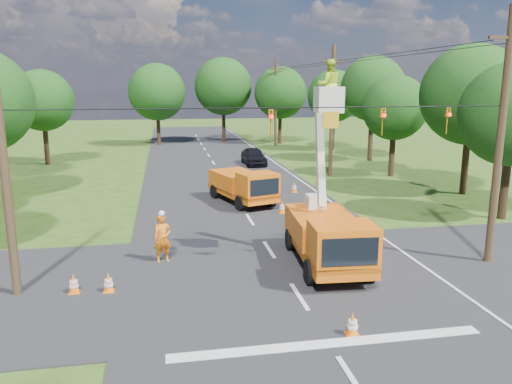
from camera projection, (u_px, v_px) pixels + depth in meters
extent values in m
plane|color=#2E4A16|center=(227.00, 184.00, 36.19)|extent=(140.00, 140.00, 0.00)
cube|color=black|center=(227.00, 184.00, 36.19)|extent=(12.00, 100.00, 0.06)
cube|color=black|center=(285.00, 276.00, 18.89)|extent=(56.00, 10.00, 0.07)
cube|color=silver|center=(329.00, 345.00, 13.89)|extent=(9.00, 0.45, 0.02)
cube|color=silver|center=(301.00, 181.00, 37.17)|extent=(0.12, 90.00, 0.02)
cube|color=orange|center=(326.00, 247.00, 19.92)|extent=(2.65, 6.30, 0.46)
cube|color=orange|center=(343.00, 245.00, 17.61)|extent=(2.37, 1.89, 1.54)
cube|color=black|center=(350.00, 252.00, 16.75)|extent=(1.95, 0.19, 0.98)
cube|color=orange|center=(322.00, 226.00, 20.59)|extent=(2.66, 3.95, 1.03)
cylinder|color=black|center=(310.00, 272.00, 17.96)|extent=(0.39, 0.97, 0.95)
cylinder|color=black|center=(368.00, 270.00, 18.21)|extent=(0.39, 0.97, 0.95)
cylinder|color=black|center=(290.00, 240.00, 21.75)|extent=(0.39, 0.97, 0.95)
cylinder|color=black|center=(339.00, 238.00, 22.00)|extent=(0.39, 0.97, 0.95)
cube|color=silver|center=(316.00, 201.00, 21.52)|extent=(0.82, 0.82, 0.57)
cube|color=silver|center=(320.00, 151.00, 20.49)|extent=(0.38, 1.39, 4.46)
cube|color=silver|center=(329.00, 100.00, 19.00)|extent=(1.04, 1.04, 0.98)
imported|color=#C6E526|center=(329.00, 85.00, 18.88)|extent=(0.95, 0.77, 1.85)
cube|color=orange|center=(242.00, 191.00, 30.46)|extent=(3.75, 6.11, 0.43)
cube|color=orange|center=(258.00, 185.00, 28.53)|extent=(2.50, 2.19, 1.43)
cube|color=black|center=(265.00, 187.00, 27.82)|extent=(1.75, 0.61, 0.91)
cube|color=orange|center=(236.00, 180.00, 30.99)|extent=(3.22, 4.05, 0.96)
cylinder|color=black|center=(240.00, 203.00, 28.49)|extent=(0.56, 0.93, 0.88)
cylinder|color=black|center=(271.00, 200.00, 29.41)|extent=(0.56, 0.93, 0.88)
cylinder|color=black|center=(215.00, 192.00, 31.62)|extent=(0.56, 0.93, 0.88)
cylinder|color=black|center=(243.00, 188.00, 32.54)|extent=(0.56, 0.93, 0.88)
imported|color=orange|center=(163.00, 238.00, 20.16)|extent=(0.83, 0.65, 2.02)
imported|color=black|center=(254.00, 156.00, 44.68)|extent=(1.91, 4.59, 1.55)
cone|color=orange|center=(353.00, 324.00, 14.32)|extent=(0.36, 0.36, 0.70)
cube|color=orange|center=(352.00, 334.00, 14.40)|extent=(0.38, 0.38, 0.04)
cylinder|color=white|center=(353.00, 322.00, 14.31)|extent=(0.26, 0.26, 0.09)
cylinder|color=white|center=(352.00, 326.00, 14.34)|extent=(0.31, 0.31, 0.09)
cone|color=orange|center=(310.00, 229.00, 23.74)|extent=(0.36, 0.36, 0.70)
cube|color=orange|center=(309.00, 235.00, 23.81)|extent=(0.38, 0.38, 0.04)
cylinder|color=white|center=(310.00, 227.00, 23.73)|extent=(0.26, 0.26, 0.09)
cylinder|color=white|center=(310.00, 230.00, 23.76)|extent=(0.31, 0.31, 0.09)
cone|color=orange|center=(282.00, 207.00, 27.95)|extent=(0.36, 0.36, 0.70)
cube|color=orange|center=(282.00, 213.00, 28.02)|extent=(0.38, 0.38, 0.04)
cylinder|color=white|center=(282.00, 206.00, 27.94)|extent=(0.26, 0.26, 0.09)
cylinder|color=white|center=(282.00, 208.00, 27.97)|extent=(0.31, 0.31, 0.09)
cone|color=orange|center=(109.00, 282.00, 17.33)|extent=(0.36, 0.36, 0.70)
cube|color=orange|center=(109.00, 291.00, 17.40)|extent=(0.38, 0.38, 0.04)
cylinder|color=white|center=(108.00, 280.00, 17.31)|extent=(0.26, 0.26, 0.09)
cylinder|color=white|center=(109.00, 284.00, 17.35)|extent=(0.31, 0.31, 0.09)
cone|color=orange|center=(74.00, 283.00, 17.22)|extent=(0.36, 0.36, 0.70)
cube|color=orange|center=(74.00, 292.00, 17.29)|extent=(0.38, 0.38, 0.04)
cylinder|color=white|center=(74.00, 282.00, 17.21)|extent=(0.26, 0.26, 0.09)
cylinder|color=white|center=(74.00, 286.00, 17.24)|extent=(0.31, 0.31, 0.09)
cone|color=orange|center=(294.00, 187.00, 33.33)|extent=(0.36, 0.36, 0.70)
cube|color=orange|center=(294.00, 192.00, 33.40)|extent=(0.38, 0.38, 0.04)
cylinder|color=white|center=(294.00, 186.00, 33.32)|extent=(0.26, 0.26, 0.09)
cylinder|color=white|center=(294.00, 188.00, 33.35)|extent=(0.31, 0.31, 0.09)
cylinder|color=#4C3823|center=(500.00, 140.00, 19.32)|extent=(0.30, 0.30, 10.00)
cube|color=#4C3823|center=(511.00, 38.00, 18.51)|extent=(1.80, 0.12, 0.12)
cylinder|color=#4C3823|center=(332.00, 112.00, 38.55)|extent=(0.30, 0.30, 10.00)
cube|color=#4C3823|center=(334.00, 61.00, 37.74)|extent=(1.80, 0.12, 0.12)
cylinder|color=#4C3823|center=(276.00, 103.00, 57.77)|extent=(0.30, 0.30, 10.00)
cube|color=#4C3823|center=(276.00, 69.00, 56.97)|extent=(1.80, 0.12, 0.12)
cylinder|color=#4C3823|center=(4.00, 166.00, 16.26)|extent=(0.30, 0.30, 9.00)
cylinder|color=black|center=(274.00, 108.00, 17.46)|extent=(18.00, 0.04, 0.04)
cube|color=gold|center=(331.00, 120.00, 17.93)|extent=(0.60, 0.05, 0.60)
imported|color=gold|center=(271.00, 124.00, 17.56)|extent=(0.16, 0.20, 1.00)
sphere|color=#FF0C0C|center=(272.00, 117.00, 17.39)|extent=(0.14, 0.14, 0.14)
imported|color=gold|center=(383.00, 122.00, 18.30)|extent=(0.16, 0.20, 1.00)
sphere|color=#FF0C0C|center=(384.00, 115.00, 18.13)|extent=(0.14, 0.14, 0.14)
imported|color=gold|center=(447.00, 121.00, 18.76)|extent=(0.16, 0.20, 1.00)
sphere|color=#FF0C0C|center=(450.00, 115.00, 18.59)|extent=(0.14, 0.14, 0.14)
cylinder|color=#382616|center=(46.00, 142.00, 44.69)|extent=(0.44, 0.44, 4.05)
sphere|color=#103D13|center=(42.00, 100.00, 43.91)|extent=(5.40, 5.40, 5.40)
cylinder|color=#382616|center=(505.00, 182.00, 26.61)|extent=(0.44, 0.44, 3.96)
sphere|color=#103D13|center=(512.00, 114.00, 25.84)|extent=(5.40, 5.40, 5.40)
cylinder|color=#382616|center=(466.00, 159.00, 32.57)|extent=(0.44, 0.44, 4.58)
sphere|color=#103D13|center=(471.00, 95.00, 31.69)|extent=(6.40, 6.40, 6.40)
cylinder|color=#382616|center=(392.00, 152.00, 39.07)|extent=(0.44, 0.44, 3.78)
sphere|color=#103D13|center=(395.00, 108.00, 38.34)|extent=(5.00, 5.00, 5.00)
cylinder|color=#382616|center=(371.00, 135.00, 46.94)|extent=(0.44, 0.44, 4.75)
sphere|color=#103D13|center=(373.00, 89.00, 46.02)|extent=(6.00, 6.00, 6.00)
cylinder|color=#382616|center=(333.00, 131.00, 54.52)|extent=(0.44, 0.44, 4.14)
sphere|color=#103D13|center=(334.00, 96.00, 53.72)|extent=(5.60, 5.60, 5.60)
cylinder|color=#382616|center=(158.00, 126.00, 58.88)|extent=(0.44, 0.44, 4.40)
sphere|color=#103D13|center=(157.00, 92.00, 58.03)|extent=(6.60, 6.60, 6.60)
cylinder|color=#382616|center=(224.00, 122.00, 62.16)|extent=(0.44, 0.44, 4.84)
sphere|color=#103D13|center=(223.00, 86.00, 61.22)|extent=(7.00, 7.00, 7.00)
cylinder|color=#382616|center=(280.00, 126.00, 60.47)|extent=(0.44, 0.44, 4.31)
sphere|color=#103D13|center=(280.00, 93.00, 59.64)|extent=(6.20, 6.20, 6.20)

